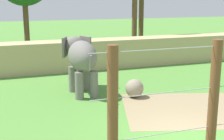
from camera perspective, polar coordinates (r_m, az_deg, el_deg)
ground_plane at (r=11.31m, az=13.28°, el=-11.67°), size 120.00×120.00×0.00m
dirt_patch at (r=13.91m, az=13.13°, el=-6.90°), size 6.24×5.77×0.01m
embankment_wall at (r=21.24m, az=-3.55°, el=2.93°), size 36.00×1.80×1.93m
elephant at (r=15.44m, az=-5.68°, el=2.27°), size 1.55×3.68×2.72m
enrichment_ball at (r=15.04m, az=4.11°, el=-3.33°), size 0.88×0.88×0.88m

